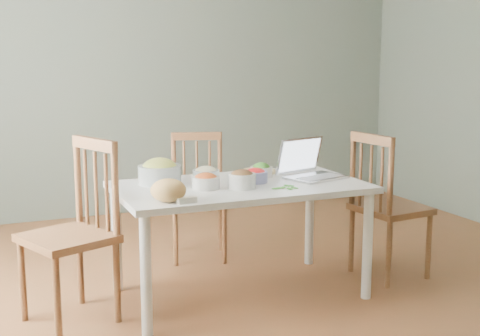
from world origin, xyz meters
name	(u,v)px	position (x,y,z in m)	size (l,w,h in m)	color
floor	(272,297)	(0.00, 0.00, 0.00)	(5.00, 5.00, 0.00)	brown
wall_back	(157,69)	(0.00, 2.50, 1.35)	(5.00, 0.00, 2.70)	#5F675B
dining_table	(240,240)	(-0.16, 0.13, 0.35)	(1.50, 0.85, 0.71)	white
chair_far	(198,197)	(-0.15, 0.93, 0.46)	(0.40, 0.39, 0.92)	#5F2D16
chair_left	(67,233)	(-1.20, 0.12, 0.51)	(0.45, 0.43, 1.02)	#5F2D16
chair_right	(391,205)	(0.92, 0.07, 0.49)	(0.43, 0.41, 0.98)	#5F2D16
bread_boule	(168,190)	(-0.70, -0.16, 0.77)	(0.19, 0.19, 0.13)	tan
butter_stick	(187,200)	(-0.62, -0.23, 0.72)	(0.11, 0.03, 0.03)	#EFE6CF
bowl_squash	(160,171)	(-0.60, 0.34, 0.78)	(0.26, 0.26, 0.15)	gold
bowl_carrot	(206,181)	(-0.40, 0.09, 0.75)	(0.16, 0.16, 0.09)	#C84810
bowl_onion	(206,174)	(-0.32, 0.30, 0.75)	(0.17, 0.17, 0.09)	beige
bowl_mushroom	(242,179)	(-0.19, 0.02, 0.76)	(0.16, 0.16, 0.11)	#322114
bowl_redpep	(256,175)	(-0.05, 0.14, 0.75)	(0.15, 0.15, 0.09)	#BF000F
bowl_broccoli	(261,170)	(0.06, 0.29, 0.75)	(0.14, 0.14, 0.09)	#214F18
flatbread	(259,171)	(0.11, 0.43, 0.72)	(0.22, 0.22, 0.02)	#D6B885
basil_bunch	(284,186)	(0.03, -0.08, 0.72)	(0.19, 0.19, 0.02)	#165B0D
laptop	(316,159)	(0.36, 0.11, 0.83)	(0.36, 0.31, 0.25)	silver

